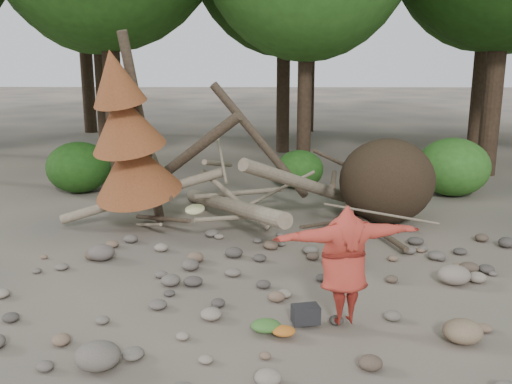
{
  "coord_description": "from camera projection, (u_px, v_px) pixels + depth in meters",
  "views": [
    {
      "loc": [
        -0.23,
        -8.57,
        3.85
      ],
      "look_at": [
        -0.38,
        1.5,
        1.4
      ],
      "focal_mm": 40.0,
      "sensor_mm": 36.0,
      "label": 1
    }
  ],
  "objects": [
    {
      "name": "cloth_green",
      "position": [
        266.0,
        329.0,
        8.02
      ],
      "size": [
        0.43,
        0.36,
        0.16
      ],
      "primitive_type": "ellipsoid",
      "color": "#3B6C2B",
      "rests_on": "ground"
    },
    {
      "name": "frisbee_thrower",
      "position": [
        344.0,
        265.0,
        8.05
      ],
      "size": [
        3.32,
        1.07,
        1.83
      ],
      "color": "#AF3327",
      "rests_on": "ground"
    },
    {
      "name": "cloth_orange",
      "position": [
        284.0,
        334.0,
        7.91
      ],
      "size": [
        0.34,
        0.27,
        0.12
      ],
      "primitive_type": "ellipsoid",
      "color": "#B6641F",
      "rests_on": "ground"
    },
    {
      "name": "backpack",
      "position": [
        306.0,
        318.0,
        8.24
      ],
      "size": [
        0.43,
        0.34,
        0.26
      ],
      "primitive_type": "cube",
      "rotation": [
        0.0,
        0.0,
        0.22
      ],
      "color": "black",
      "rests_on": "ground"
    },
    {
      "name": "ground",
      "position": [
        278.0,
        298.0,
        9.24
      ],
      "size": [
        120.0,
        120.0,
        0.0
      ],
      "primitive_type": "plane",
      "color": "#514C44",
      "rests_on": "ground"
    },
    {
      "name": "deadfall_pile",
      "position": [
        362.0,
        183.0,
        13.1
      ],
      "size": [
        8.55,
        5.24,
        3.3
      ],
      "color": "#332619",
      "rests_on": "ground"
    },
    {
      "name": "dead_conifer",
      "position": [
        128.0,
        138.0,
        12.06
      ],
      "size": [
        2.06,
        2.16,
        4.35
      ],
      "color": "#4C3F30",
      "rests_on": "ground"
    },
    {
      "name": "boulder_front_right",
      "position": [
        463.0,
        331.0,
        7.78
      ],
      "size": [
        0.54,
        0.48,
        0.32
      ],
      "primitive_type": "ellipsoid",
      "color": "#856E53",
      "rests_on": "ground"
    },
    {
      "name": "boulder_mid_right",
      "position": [
        454.0,
        275.0,
        9.75
      ],
      "size": [
        0.55,
        0.5,
        0.33
      ],
      "primitive_type": "ellipsoid",
      "color": "gray",
      "rests_on": "ground"
    },
    {
      "name": "boulder_front_left",
      "position": [
        98.0,
        356.0,
        7.12
      ],
      "size": [
        0.58,
        0.52,
        0.35
      ],
      "primitive_type": "ellipsoid",
      "color": "#655D54",
      "rests_on": "ground"
    },
    {
      "name": "bush_right",
      "position": [
        453.0,
        167.0,
        15.78
      ],
      "size": [
        2.0,
        2.0,
        1.6
      ],
      "primitive_type": "ellipsoid",
      "color": "#327022",
      "rests_on": "ground"
    },
    {
      "name": "bush_mid",
      "position": [
        300.0,
        169.0,
        16.67
      ],
      "size": [
        1.4,
        1.4,
        1.12
      ],
      "primitive_type": "ellipsoid",
      "color": "#285E1B",
      "rests_on": "ground"
    },
    {
      "name": "boulder_mid_left",
      "position": [
        101.0,
        252.0,
        10.89
      ],
      "size": [
        0.51,
        0.46,
        0.31
      ],
      "primitive_type": "ellipsoid",
      "color": "#5F5650",
      "rests_on": "ground"
    },
    {
      "name": "bush_left",
      "position": [
        79.0,
        167.0,
        16.14
      ],
      "size": [
        1.8,
        1.8,
        1.44
      ],
      "primitive_type": "ellipsoid",
      "color": "#1E4A13",
      "rests_on": "ground"
    }
  ]
}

